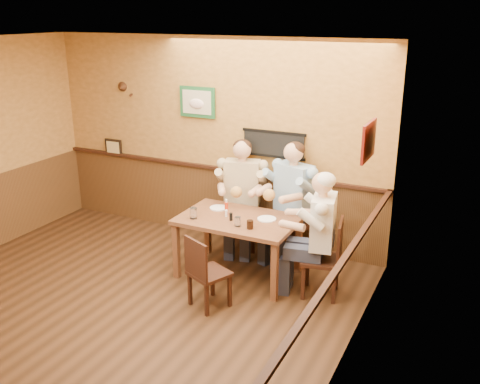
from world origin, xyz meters
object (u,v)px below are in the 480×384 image
Objects in this scene: salt_shaker at (226,213)px; diner_tan_shirt at (242,200)px; hot_sauce_bottle at (226,208)px; chair_right_end at (321,258)px; water_glass_mid at (238,222)px; chair_back_right at (293,222)px; cola_tumbler at (250,224)px; diner_white_elder at (322,242)px; diner_blue_polo at (293,207)px; pepper_shaker at (231,217)px; dining_table at (238,225)px; water_glass_left at (193,213)px; chair_back_left at (242,215)px; chair_near_side at (209,271)px.

diner_tan_shirt is at bearing 101.43° from salt_shaker.
chair_right_end is at bearing -3.11° from hot_sauce_bottle.
chair_right_end reaches higher than water_glass_mid.
chair_back_right reaches higher than chair_right_end.
chair_right_end is at bearing 12.12° from water_glass_mid.
chair_back_right reaches higher than cola_tumbler.
cola_tumbler is (0.16, -0.01, -0.01)m from water_glass_mid.
salt_shaker is (-1.21, 0.01, 0.14)m from diner_white_elder.
diner_blue_polo reaches higher than salt_shaker.
pepper_shaker is at bearing 140.03° from water_glass_mid.
hot_sauce_bottle reaches higher than dining_table.
water_glass_left is at bearing -112.03° from diner_blue_polo.
pepper_shaker is at bearing -89.04° from chair_back_left.
diner_blue_polo is 1.02m from cola_tumbler.
diner_blue_polo reaches higher than chair_back_left.
hot_sauce_bottle is 1.87× the size of pepper_shaker.
cola_tumbler is at bearing -31.92° from hot_sauce_bottle.
diner_blue_polo reaches higher than cola_tumbler.
diner_tan_shirt is at bearing 80.69° from water_glass_left.
chair_back_right is 11.78× the size of salt_shaker.
chair_back_right is 0.70× the size of diner_blue_polo.
chair_right_end reaches higher than salt_shaker.
water_glass_mid reaches higher than dining_table.
water_glass_left is at bearing -115.45° from chair_back_left.
diner_blue_polo is at bearing -151.90° from chair_right_end.
chair_right_end is 1.28m from chair_near_side.
diner_blue_polo reaches higher than pepper_shaker.
chair_back_right is 10.43× the size of pepper_shaker.
diner_blue_polo is at bearing 81.48° from cola_tumbler.
hot_sauce_bottle is 2.11× the size of salt_shaker.
diner_white_elder is 9.89× the size of water_glass_left.
chair_near_side is 6.29× the size of water_glass_left.
dining_table is 0.55m from water_glass_left.
chair_near_side is at bearing -96.68° from water_glass_mid.
chair_near_side is at bearing -76.20° from salt_shaker.
chair_back_left reaches higher than hot_sauce_bottle.
diner_white_elder is at bearing -32.02° from chair_back_right.
chair_near_side and salt_shaker have the same top height.
dining_table is 0.38m from cola_tumbler.
diner_blue_polo is 14.14× the size of cola_tumbler.
water_glass_left is 1.59× the size of salt_shaker.
diner_blue_polo is 1.06m from water_glass_mid.
dining_table is 1.43× the size of chair_back_right.
water_glass_mid is at bearing -39.65° from salt_shaker.
chair_back_left is 1.58m from chair_right_end.
water_glass_mid reaches higher than cola_tumbler.
chair_back_left is 11.47× the size of salt_shaker.
diner_white_elder is at bearing -1.53° from dining_table.
chair_back_right is at bearing -15.31° from chair_back_left.
cola_tumbler reaches higher than salt_shaker.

